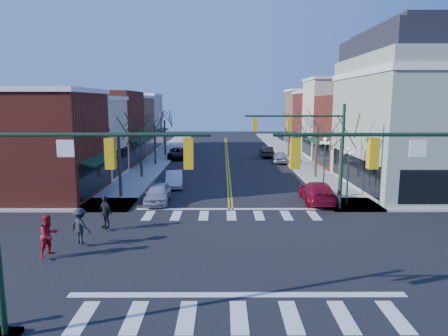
{
  "coord_description": "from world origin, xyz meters",
  "views": [
    {
      "loc": [
        -0.56,
        -18.92,
        7.35
      ],
      "look_at": [
        -0.47,
        8.27,
        2.8
      ],
      "focal_mm": 32.0,
      "sensor_mm": 36.0,
      "label": 1
    }
  ],
  "objects_px": {
    "victorian_corner": "(428,110)",
    "lamppost_midblock": "(325,153)",
    "car_left_far": "(178,153)",
    "car_left_near": "(158,193)",
    "car_left_mid": "(174,179)",
    "lamppost_corner": "(348,165)",
    "pedestrian_red_b": "(49,235)",
    "pedestrian_dark_b": "(81,226)",
    "pedestrian_dark_a": "(105,212)",
    "car_right_mid": "(280,157)",
    "car_right_near": "(317,192)",
    "car_right_far": "(267,152)"
  },
  "relations": [
    {
      "from": "pedestrian_red_b",
      "to": "car_right_mid",
      "type": "bearing_deg",
      "value": 1.53
    },
    {
      "from": "victorian_corner",
      "to": "lamppost_midblock",
      "type": "xyz_separation_m",
      "value": [
        -8.3,
        0.5,
        -3.7
      ]
    },
    {
      "from": "car_left_near",
      "to": "pedestrian_dark_b",
      "type": "relative_size",
      "value": 2.25
    },
    {
      "from": "car_right_mid",
      "to": "pedestrian_dark_a",
      "type": "height_order",
      "value": "pedestrian_dark_a"
    },
    {
      "from": "car_right_mid",
      "to": "lamppost_corner",
      "type": "bearing_deg",
      "value": 99.22
    },
    {
      "from": "car_left_far",
      "to": "pedestrian_dark_a",
      "type": "xyz_separation_m",
      "value": [
        -0.9,
        -29.14,
        0.39
      ]
    },
    {
      "from": "car_left_mid",
      "to": "car_right_far",
      "type": "height_order",
      "value": "car_right_far"
    },
    {
      "from": "car_left_mid",
      "to": "car_left_far",
      "type": "height_order",
      "value": "car_left_far"
    },
    {
      "from": "car_left_mid",
      "to": "pedestrian_red_b",
      "type": "xyz_separation_m",
      "value": [
        -3.94,
        -16.13,
        0.47
      ]
    },
    {
      "from": "lamppost_midblock",
      "to": "car_right_mid",
      "type": "height_order",
      "value": "lamppost_midblock"
    },
    {
      "from": "car_left_far",
      "to": "car_left_mid",
      "type": "bearing_deg",
      "value": -87.14
    },
    {
      "from": "pedestrian_dark_a",
      "to": "car_right_near",
      "type": "bearing_deg",
      "value": 63.88
    },
    {
      "from": "lamppost_corner",
      "to": "car_left_mid",
      "type": "bearing_deg",
      "value": 152.77
    },
    {
      "from": "victorian_corner",
      "to": "pedestrian_dark_a",
      "type": "bearing_deg",
      "value": -154.62
    },
    {
      "from": "lamppost_midblock",
      "to": "car_left_mid",
      "type": "xyz_separation_m",
      "value": [
        -13.0,
        0.19,
        -2.29
      ]
    },
    {
      "from": "car_right_far",
      "to": "pedestrian_dark_b",
      "type": "xyz_separation_m",
      "value": [
        -13.09,
        -33.16,
        0.37
      ]
    },
    {
      "from": "car_right_near",
      "to": "car_right_far",
      "type": "xyz_separation_m",
      "value": [
        -1.12,
        24.08,
        -0.05
      ]
    },
    {
      "from": "lamppost_corner",
      "to": "pedestrian_dark_b",
      "type": "bearing_deg",
      "value": -153.9
    },
    {
      "from": "pedestrian_red_b",
      "to": "pedestrian_dark_b",
      "type": "bearing_deg",
      "value": -1.54
    },
    {
      "from": "car_right_near",
      "to": "car_right_mid",
      "type": "xyz_separation_m",
      "value": [
        -0.0,
        19.01,
        -0.06
      ]
    },
    {
      "from": "car_right_mid",
      "to": "car_right_far",
      "type": "height_order",
      "value": "car_right_far"
    },
    {
      "from": "car_left_mid",
      "to": "car_right_far",
      "type": "bearing_deg",
      "value": 54.94
    },
    {
      "from": "lamppost_midblock",
      "to": "car_right_far",
      "type": "relative_size",
      "value": 1.0
    },
    {
      "from": "car_right_mid",
      "to": "car_left_near",
      "type": "bearing_deg",
      "value": 62.73
    },
    {
      "from": "car_left_near",
      "to": "pedestrian_dark_a",
      "type": "relative_size",
      "value": 2.21
    },
    {
      "from": "pedestrian_red_b",
      "to": "victorian_corner",
      "type": "bearing_deg",
      "value": -29.99
    },
    {
      "from": "car_left_near",
      "to": "pedestrian_red_b",
      "type": "distance_m",
      "value": 11.03
    },
    {
      "from": "lamppost_midblock",
      "to": "car_left_near",
      "type": "xyz_separation_m",
      "value": [
        -13.52,
        -5.46,
        -2.24
      ]
    },
    {
      "from": "car_right_near",
      "to": "car_right_mid",
      "type": "distance_m",
      "value": 19.01
    },
    {
      "from": "victorian_corner",
      "to": "lamppost_corner",
      "type": "distance_m",
      "value": 10.89
    },
    {
      "from": "lamppost_corner",
      "to": "pedestrian_dark_a",
      "type": "relative_size",
      "value": 2.27
    },
    {
      "from": "car_right_near",
      "to": "pedestrian_red_b",
      "type": "bearing_deg",
      "value": 36.88
    },
    {
      "from": "car_left_far",
      "to": "victorian_corner",
      "type": "bearing_deg",
      "value": -40.41
    },
    {
      "from": "lamppost_midblock",
      "to": "pedestrian_dark_b",
      "type": "relative_size",
      "value": 2.31
    },
    {
      "from": "car_right_far",
      "to": "pedestrian_red_b",
      "type": "distance_m",
      "value": 37.48
    },
    {
      "from": "car_right_near",
      "to": "pedestrian_dark_a",
      "type": "distance_m",
      "value": 15.18
    },
    {
      "from": "pedestrian_dark_a",
      "to": "lamppost_corner",
      "type": "bearing_deg",
      "value": 57.26
    },
    {
      "from": "lamppost_midblock",
      "to": "car_right_near",
      "type": "distance_m",
      "value": 5.99
    },
    {
      "from": "lamppost_corner",
      "to": "car_left_far",
      "type": "xyz_separation_m",
      "value": [
        -14.6,
        23.86,
        -2.25
      ]
    },
    {
      "from": "car_left_near",
      "to": "pedestrian_dark_b",
      "type": "height_order",
      "value": "pedestrian_dark_b"
    },
    {
      "from": "pedestrian_red_b",
      "to": "pedestrian_dark_b",
      "type": "relative_size",
      "value": 1.06
    },
    {
      "from": "pedestrian_red_b",
      "to": "pedestrian_dark_a",
      "type": "xyz_separation_m",
      "value": [
        1.44,
        4.15,
        -0.04
      ]
    },
    {
      "from": "victorian_corner",
      "to": "pedestrian_red_b",
      "type": "relative_size",
      "value": 7.19
    },
    {
      "from": "car_left_mid",
      "to": "car_left_far",
      "type": "relative_size",
      "value": 0.79
    },
    {
      "from": "car_left_mid",
      "to": "victorian_corner",
      "type": "bearing_deg",
      "value": -8.5
    },
    {
      "from": "lamppost_corner",
      "to": "car_right_far",
      "type": "height_order",
      "value": "lamppost_corner"
    },
    {
      "from": "pedestrian_dark_b",
      "to": "car_left_near",
      "type": "bearing_deg",
      "value": -77.79
    },
    {
      "from": "car_left_near",
      "to": "car_right_far",
      "type": "relative_size",
      "value": 0.97
    },
    {
      "from": "victorian_corner",
      "to": "lamppost_midblock",
      "type": "distance_m",
      "value": 9.1
    },
    {
      "from": "lamppost_midblock",
      "to": "car_left_near",
      "type": "bearing_deg",
      "value": -158.01
    }
  ]
}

